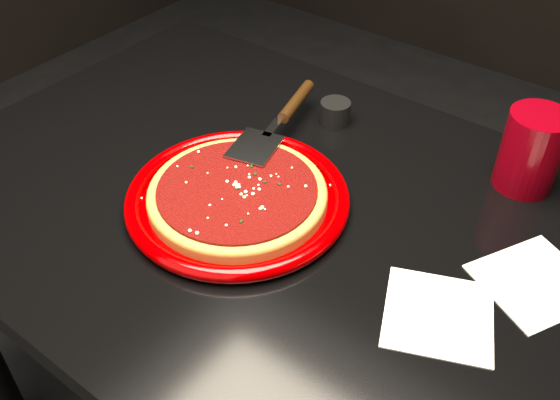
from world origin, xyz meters
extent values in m
cube|color=black|center=(0.00, 0.00, 0.38)|extent=(1.20, 0.80, 0.75)
cylinder|color=#7B0000|center=(-0.06, -0.04, 0.76)|extent=(0.45, 0.45, 0.03)
cylinder|color=olive|center=(-0.06, -0.04, 0.77)|extent=(0.36, 0.36, 0.01)
torus|color=olive|center=(-0.06, -0.04, 0.77)|extent=(0.36, 0.36, 0.02)
cylinder|color=maroon|center=(-0.06, -0.04, 0.78)|extent=(0.32, 0.32, 0.01)
cylinder|color=maroon|center=(0.27, 0.28, 0.82)|extent=(0.11, 0.11, 0.13)
cube|color=silver|center=(0.29, -0.05, 0.75)|extent=(0.18, 0.18, 0.00)
cube|color=silver|center=(0.37, 0.08, 0.75)|extent=(0.19, 0.19, 0.00)
cylinder|color=black|center=(-0.07, 0.24, 0.77)|extent=(0.07, 0.07, 0.04)
camera|label=1|loc=(0.44, -0.59, 1.39)|focal=40.00mm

